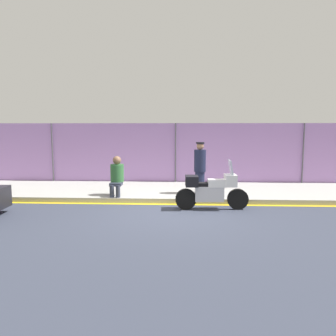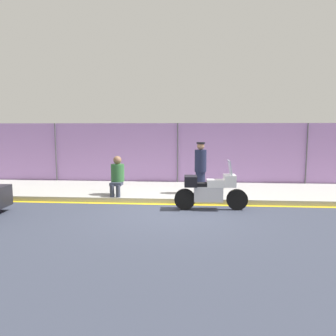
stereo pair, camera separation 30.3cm
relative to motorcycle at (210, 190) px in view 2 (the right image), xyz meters
The scene contains 7 objects.
ground_plane 1.37m from the motorcycle, 157.26° to the right, with size 120.00×120.00×0.00m, color #333847.
sidewalk 2.62m from the motorcycle, 116.36° to the left, with size 38.02×3.29×0.16m.
curb_paint_stripe 1.40m from the motorcycle, 153.74° to the left, with size 38.02×0.18×0.01m.
storefront_fence 4.25m from the motorcycle, 105.77° to the left, with size 36.12×0.17×2.56m.
motorcycle is the anchor object (origin of this frame).
officer_standing 1.67m from the motorcycle, 99.12° to the left, with size 0.39×0.39×1.74m.
person_seated_on_curb 3.20m from the motorcycle, 159.58° to the left, with size 0.44×0.69×1.29m.
Camera 2 is at (0.64, -8.88, 2.35)m, focal length 35.00 mm.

